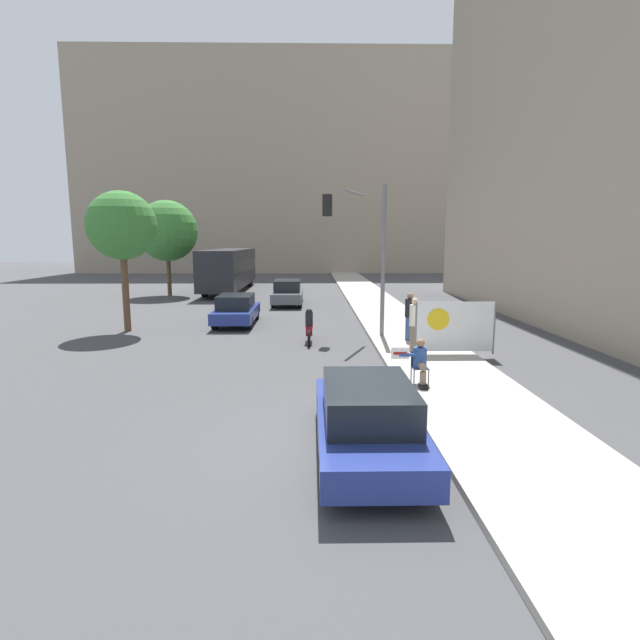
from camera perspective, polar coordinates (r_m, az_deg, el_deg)
The scene contains 15 objects.
ground_plane at distance 9.71m, azimuth 3.73°, elevation -13.92°, with size 160.00×160.00×0.00m, color #444447.
sidewalk_curb at distance 24.49m, azimuth 7.94°, elevation 0.25°, with size 3.10×90.00×0.14m, color #A8A399.
building_backdrop_far at distance 64.57m, azimuth -2.18°, elevation 16.78°, with size 52.00×12.00×24.90m.
seated_protester at distance 13.01m, azimuth 11.34°, elevation -4.59°, with size 0.96×0.77×1.17m.
jogger_on_sidewalk at distance 16.72m, azimuth 10.74°, elevation -0.49°, with size 0.34×0.34×1.79m.
pedestrian_behind at distance 18.66m, azimuth 10.19°, elevation 0.46°, with size 0.34×0.34×1.76m.
protest_banner at distance 16.64m, azimuth 15.13°, elevation -0.73°, with size 2.60×0.06×1.72m.
traffic_light_pole at distance 19.50m, azimuth 4.83°, elevation 9.55°, with size 2.39×2.15×5.73m.
parked_car_curbside at distance 8.99m, azimuth 5.42°, elevation -11.14°, with size 1.74×4.51×1.37m.
car_on_road_nearest at distance 22.94m, azimuth -9.55°, elevation 1.19°, with size 1.73×4.23×1.37m.
car_on_road_midblock at distance 29.73m, azimuth -3.71°, elevation 3.17°, with size 1.74×4.73×1.49m.
city_bus_on_road at distance 38.16m, azimuth -10.32°, elevation 5.96°, with size 2.51×12.46×3.14m.
motorcycle_on_road at distance 18.67m, azimuth -1.25°, elevation -0.91°, with size 0.28×2.12×1.29m.
street_tree_near_curb at distance 22.30m, azimuth -21.73°, elevation 9.93°, with size 2.81×2.81×5.80m.
street_tree_midblock at distance 36.08m, azimuth -17.09°, elevation 9.70°, with size 4.13×4.13×6.50m.
Camera 1 is at (-0.77, -8.90, 3.79)m, focal length 28.00 mm.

